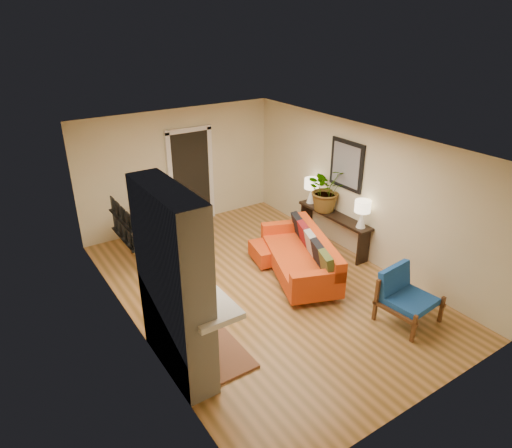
% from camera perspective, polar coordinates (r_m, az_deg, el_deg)
% --- Properties ---
extents(room_shell, '(6.50, 6.50, 6.50)m').
position_cam_1_polar(room_shell, '(9.92, -4.88, 6.27)').
color(room_shell, '#BE8449').
rests_on(room_shell, ground).
extents(fireplace, '(1.09, 1.68, 2.60)m').
position_cam_1_polar(fireplace, '(5.92, -9.88, -7.86)').
color(fireplace, white).
rests_on(fireplace, ground).
extents(sofa, '(1.63, 2.34, 0.85)m').
position_cam_1_polar(sofa, '(8.37, 5.96, -4.01)').
color(sofa, silver).
rests_on(sofa, ground).
extents(ottoman, '(0.83, 0.83, 0.35)m').
position_cam_1_polar(ottoman, '(8.84, 1.89, -3.45)').
color(ottoman, silver).
rests_on(ottoman, ground).
extents(blue_chair, '(0.88, 0.86, 0.84)m').
position_cam_1_polar(blue_chair, '(7.52, 18.01, -8.21)').
color(blue_chair, brown).
rests_on(blue_chair, ground).
extents(dining_table, '(0.85, 1.86, 0.99)m').
position_cam_1_polar(dining_table, '(8.99, -12.33, -0.37)').
color(dining_table, brown).
rests_on(dining_table, ground).
extents(console_table, '(0.34, 1.85, 0.72)m').
position_cam_1_polar(console_table, '(9.35, 9.69, 0.39)').
color(console_table, black).
rests_on(console_table, ground).
extents(lamp_near, '(0.30, 0.30, 0.54)m').
position_cam_1_polar(lamp_near, '(8.69, 13.14, 1.62)').
color(lamp_near, white).
rests_on(lamp_near, console_table).
extents(lamp_far, '(0.30, 0.30, 0.54)m').
position_cam_1_polar(lamp_far, '(9.67, 6.92, 4.54)').
color(lamp_far, white).
rests_on(lamp_far, console_table).
extents(houseplant, '(0.92, 0.82, 0.93)m').
position_cam_1_polar(houseplant, '(9.29, 8.80, 4.38)').
color(houseplant, '#1E5919').
rests_on(houseplant, console_table).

